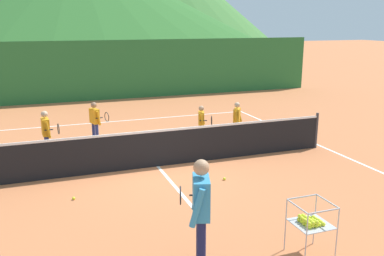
{
  "coord_description": "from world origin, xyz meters",
  "views": [
    {
      "loc": [
        -2.69,
        -9.92,
        3.63
      ],
      "look_at": [
        0.82,
        -0.34,
        1.03
      ],
      "focal_mm": 39.26,
      "sensor_mm": 36.0,
      "label": 1
    }
  ],
  "objects_px": {
    "student_3": "(237,118)",
    "tennis_ball_6": "(224,179)",
    "tennis_net": "(157,148)",
    "student_2": "(202,121)",
    "instructor": "(200,204)",
    "tennis_ball_0": "(206,188)",
    "tennis_ball_1": "(74,198)",
    "student_1": "(95,119)",
    "ball_cart": "(310,222)",
    "student_0": "(46,130)"
  },
  "relations": [
    {
      "from": "instructor",
      "to": "student_3",
      "type": "bearing_deg",
      "value": 59.47
    },
    {
      "from": "ball_cart",
      "to": "tennis_ball_1",
      "type": "bearing_deg",
      "value": 133.38
    },
    {
      "from": "student_2",
      "to": "instructor",
      "type": "bearing_deg",
      "value": -111.61
    },
    {
      "from": "student_1",
      "to": "tennis_ball_1",
      "type": "distance_m",
      "value": 4.29
    },
    {
      "from": "instructor",
      "to": "tennis_net",
      "type": "bearing_deg",
      "value": 82.32
    },
    {
      "from": "student_1",
      "to": "student_2",
      "type": "bearing_deg",
      "value": -21.84
    },
    {
      "from": "tennis_ball_6",
      "to": "ball_cart",
      "type": "bearing_deg",
      "value": -91.81
    },
    {
      "from": "student_2",
      "to": "student_3",
      "type": "relative_size",
      "value": 0.95
    },
    {
      "from": "student_2",
      "to": "tennis_ball_1",
      "type": "distance_m",
      "value": 5.0
    },
    {
      "from": "student_0",
      "to": "tennis_ball_6",
      "type": "xyz_separation_m",
      "value": [
        3.84,
        -3.12,
        -0.76
      ]
    },
    {
      "from": "tennis_net",
      "to": "tennis_ball_0",
      "type": "bearing_deg",
      "value": -72.75
    },
    {
      "from": "tennis_ball_0",
      "to": "tennis_ball_1",
      "type": "height_order",
      "value": "same"
    },
    {
      "from": "student_1",
      "to": "tennis_ball_6",
      "type": "height_order",
      "value": "student_1"
    },
    {
      "from": "tennis_net",
      "to": "student_2",
      "type": "bearing_deg",
      "value": 39.5
    },
    {
      "from": "ball_cart",
      "to": "tennis_ball_1",
      "type": "height_order",
      "value": "ball_cart"
    },
    {
      "from": "student_1",
      "to": "student_3",
      "type": "distance_m",
      "value": 4.31
    },
    {
      "from": "tennis_ball_0",
      "to": "student_1",
      "type": "bearing_deg",
      "value": 111.3
    },
    {
      "from": "tennis_net",
      "to": "tennis_ball_0",
      "type": "relative_size",
      "value": 143.41
    },
    {
      "from": "tennis_net",
      "to": "student_2",
      "type": "height_order",
      "value": "student_2"
    },
    {
      "from": "instructor",
      "to": "student_1",
      "type": "height_order",
      "value": "instructor"
    },
    {
      "from": "student_0",
      "to": "student_1",
      "type": "bearing_deg",
      "value": 35.97
    },
    {
      "from": "student_3",
      "to": "ball_cart",
      "type": "height_order",
      "value": "student_3"
    },
    {
      "from": "tennis_ball_0",
      "to": "tennis_ball_1",
      "type": "bearing_deg",
      "value": 170.8
    },
    {
      "from": "ball_cart",
      "to": "tennis_ball_1",
      "type": "distance_m",
      "value": 4.88
    },
    {
      "from": "student_3",
      "to": "tennis_ball_1",
      "type": "relative_size",
      "value": 18.55
    },
    {
      "from": "student_1",
      "to": "tennis_ball_0",
      "type": "bearing_deg",
      "value": -68.7
    },
    {
      "from": "tennis_ball_1",
      "to": "tennis_ball_0",
      "type": "bearing_deg",
      "value": -9.2
    },
    {
      "from": "student_3",
      "to": "tennis_ball_6",
      "type": "distance_m",
      "value": 3.34
    },
    {
      "from": "tennis_net",
      "to": "ball_cart",
      "type": "distance_m",
      "value": 5.06
    },
    {
      "from": "ball_cart",
      "to": "tennis_ball_0",
      "type": "height_order",
      "value": "ball_cart"
    },
    {
      "from": "student_0",
      "to": "tennis_ball_1",
      "type": "height_order",
      "value": "student_0"
    },
    {
      "from": "student_2",
      "to": "tennis_ball_0",
      "type": "xyz_separation_m",
      "value": [
        -1.22,
        -3.35,
        -0.69
      ]
    },
    {
      "from": "student_2",
      "to": "tennis_ball_1",
      "type": "relative_size",
      "value": 17.57
    },
    {
      "from": "student_3",
      "to": "tennis_net",
      "type": "bearing_deg",
      "value": -155.43
    },
    {
      "from": "student_2",
      "to": "tennis_ball_6",
      "type": "relative_size",
      "value": 17.57
    },
    {
      "from": "student_2",
      "to": "tennis_ball_6",
      "type": "distance_m",
      "value": 3.09
    },
    {
      "from": "student_0",
      "to": "student_3",
      "type": "xyz_separation_m",
      "value": [
        5.51,
        -0.33,
        -0.04
      ]
    },
    {
      "from": "student_0",
      "to": "tennis_ball_1",
      "type": "relative_size",
      "value": 19.51
    },
    {
      "from": "student_1",
      "to": "tennis_net",
      "type": "bearing_deg",
      "value": -66.01
    },
    {
      "from": "tennis_net",
      "to": "student_0",
      "type": "height_order",
      "value": "student_0"
    },
    {
      "from": "student_1",
      "to": "tennis_ball_1",
      "type": "bearing_deg",
      "value": -104.03
    },
    {
      "from": "tennis_ball_1",
      "to": "tennis_ball_6",
      "type": "height_order",
      "value": "same"
    },
    {
      "from": "student_2",
      "to": "student_0",
      "type": "bearing_deg",
      "value": 177.86
    },
    {
      "from": "tennis_net",
      "to": "tennis_ball_1",
      "type": "height_order",
      "value": "tennis_net"
    },
    {
      "from": "instructor",
      "to": "tennis_ball_1",
      "type": "bearing_deg",
      "value": 116.27
    },
    {
      "from": "ball_cart",
      "to": "tennis_ball_0",
      "type": "distance_m",
      "value": 3.16
    },
    {
      "from": "instructor",
      "to": "tennis_ball_1",
      "type": "height_order",
      "value": "instructor"
    },
    {
      "from": "instructor",
      "to": "tennis_ball_6",
      "type": "relative_size",
      "value": 25.33
    },
    {
      "from": "student_1",
      "to": "ball_cart",
      "type": "distance_m",
      "value": 7.96
    },
    {
      "from": "tennis_net",
      "to": "student_1",
      "type": "distance_m",
      "value": 2.95
    }
  ]
}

